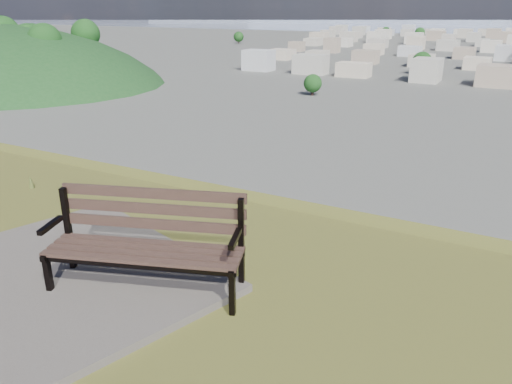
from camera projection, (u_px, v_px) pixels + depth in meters
The scene contains 2 objects.
park_bench at pixel (147, 237), 4.33m from camera, with size 1.77×1.07×0.88m.
city_trees at pixel (482, 48), 283.68m from camera, with size 406.52×387.20×9.98m.
Camera 1 is at (1.99, -1.23, 27.39)m, focal length 35.00 mm.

